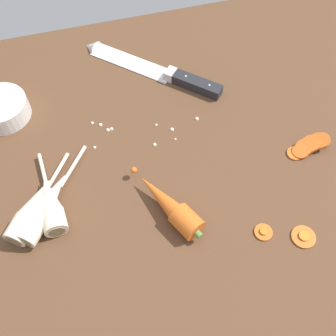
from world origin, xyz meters
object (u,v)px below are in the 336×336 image
parsnip_front (32,209)px  carrot_slice_stray_mid (264,232)px  whole_carrot (170,206)px  parsnip_mid_left (45,207)px  chefs_knife (148,67)px  prep_bowl (1,108)px  carrot_slice_stack (309,146)px  parsnip_mid_right (50,204)px  carrot_slice_stray_near (304,236)px

parsnip_front → carrot_slice_stray_mid: parsnip_front is taller
whole_carrot → parsnip_mid_left: bearing=164.4°
whole_carrot → parsnip_mid_left: (-20.60, 5.75, -0.12)cm
chefs_knife → prep_bowl: (-31.87, -5.05, 1.50)cm
prep_bowl → carrot_slice_stray_mid: bearing=-43.3°
parsnip_mid_left → carrot_slice_stack: parsnip_mid_left is taller
parsnip_front → carrot_slice_stray_mid: bearing=-20.8°
parsnip_mid_right → carrot_slice_stack: size_ratio=2.04×
carrot_slice_stray_mid → prep_bowl: prep_bowl is taller
carrot_slice_stray_mid → chefs_knife: bearing=101.9°
chefs_knife → parsnip_mid_right: bearing=-130.1°
parsnip_mid_left → parsnip_mid_right: same height
parsnip_front → carrot_slice_stray_near: 46.38cm
prep_bowl → chefs_knife: bearing=9.0°
parsnip_mid_left → carrot_slice_stray_mid: (34.84, -13.95, -1.62)cm
parsnip_mid_right → carrot_slice_stack: 49.27cm
chefs_knife → parsnip_front: (-27.81, -29.71, 1.33)cm
chefs_knife → carrot_slice_stray_near: 48.88cm
carrot_slice_stack → prep_bowl: size_ratio=0.78×
carrot_slice_stack → prep_bowl: bearing=156.2°
whole_carrot → parsnip_mid_left: 21.39cm
parsnip_mid_right → prep_bowl: 25.41cm
chefs_knife → carrot_slice_stray_mid: bearing=-78.1°
parsnip_mid_left → prep_bowl: (-6.26, 24.75, 0.17)cm
parsnip_mid_right → carrot_slice_stray_mid: parsnip_mid_right is taller
chefs_knife → whole_carrot: size_ratio=1.66×
parsnip_mid_left → carrot_slice_stray_mid: 37.57cm
carrot_slice_stray_mid → whole_carrot: bearing=150.1°
carrot_slice_stack → parsnip_front: bearing=179.8°
parsnip_front → carrot_slice_stray_near: (43.24, -16.68, -1.62)cm
carrot_slice_stack → carrot_slice_stray_near: carrot_slice_stack is taller
carrot_slice_stray_near → prep_bowl: 62.84cm
parsnip_front → carrot_slice_stack: bearing=-0.2°
whole_carrot → carrot_slice_stray_mid: 16.52cm
chefs_knife → whole_carrot: whole_carrot is taller
parsnip_mid_left → carrot_slice_stray_near: bearing=-22.0°
parsnip_mid_right → prep_bowl: bearing=106.3°
chefs_knife → whole_carrot: (-5.01, -35.56, 1.45)cm
whole_carrot → parsnip_front: bearing=165.6°
carrot_slice_stray_mid → prep_bowl: size_ratio=0.28×
parsnip_mid_left → carrot_slice_stack: bearing=-0.1°
parsnip_front → parsnip_mid_left: size_ratio=0.93×
chefs_knife → carrot_slice_stray_mid: size_ratio=8.74×
parsnip_front → parsnip_mid_right: (3.06, 0.26, 0.00)cm
carrot_slice_stray_near → prep_bowl: (-47.30, 41.33, 1.79)cm
chefs_knife → parsnip_front: parsnip_front is taller
parsnip_mid_left → prep_bowl: bearing=104.2°
parsnip_front → carrot_slice_stray_mid: (37.05, -14.05, -1.62)cm
whole_carrot → chefs_knife: bearing=82.0°
carrot_slice_stack → parsnip_mid_left: bearing=179.9°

